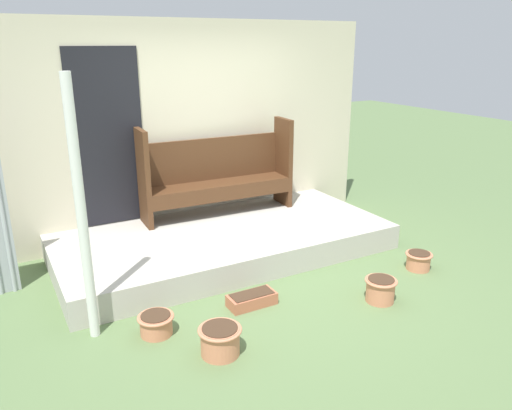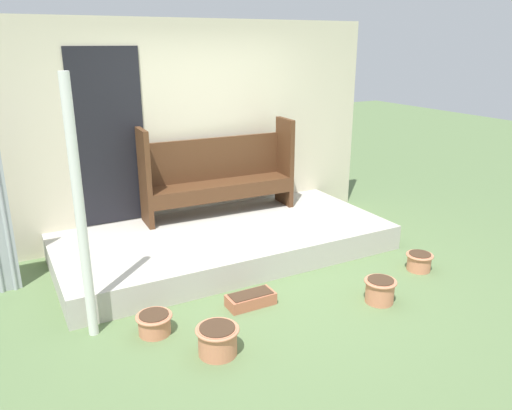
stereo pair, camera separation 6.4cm
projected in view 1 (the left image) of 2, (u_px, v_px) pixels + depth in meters
ground_plane at (266, 282)px, 5.10m from camera, size 24.00×24.00×0.00m
porch_slab at (225, 242)px, 5.75m from camera, size 3.74×1.73×0.29m
house_wall at (188, 131)px, 6.11m from camera, size 4.94×0.08×2.60m
support_post at (81, 214)px, 3.85m from camera, size 0.08×0.08×2.15m
bench at (217, 171)px, 6.13m from camera, size 1.91×0.48×1.13m
flower_pot_left at (156, 323)px, 4.17m from camera, size 0.31×0.31×0.18m
flower_pot_middle at (220, 339)px, 3.89m from camera, size 0.35×0.35×0.24m
flower_pot_right at (380, 289)px, 4.69m from camera, size 0.31×0.31×0.23m
flower_pot_far_right at (419, 260)px, 5.36m from camera, size 0.29×0.29×0.19m
planter_box_rect at (252, 299)px, 4.64m from camera, size 0.45×0.21×0.12m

